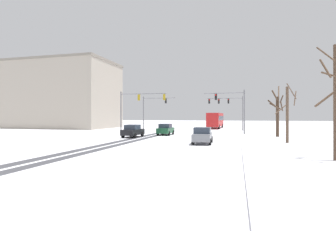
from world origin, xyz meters
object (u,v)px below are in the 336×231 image
object	(u,v)px
car_black_second	(133,131)
bare_tree_sidewalk_mid	(287,112)
car_grey_third	(203,135)
bare_tree_sidewalk_far	(277,113)
traffic_signal_far_left	(152,107)
traffic_signal_near_left	(137,103)
car_dark_green_lead	(166,129)
traffic_signal_near_right	(233,104)
traffic_signal_far_right	(228,105)
bare_tree_sidewalk_near	(335,99)
office_building_far_left_block	(58,95)
bus_oncoming	(215,119)

from	to	relation	value
car_black_second	bare_tree_sidewalk_mid	bearing A→B (deg)	-8.34
car_grey_third	bare_tree_sidewalk_far	world-z (taller)	bare_tree_sidewalk_far
car_black_second	traffic_signal_far_left	bearing A→B (deg)	99.14
traffic_signal_near_left	car_grey_third	bearing A→B (deg)	-44.89
bare_tree_sidewalk_mid	car_dark_green_lead	bearing A→B (deg)	153.56
traffic_signal_near_right	traffic_signal_far_right	distance (m)	11.87
traffic_signal_far_left	car_dark_green_lead	world-z (taller)	traffic_signal_far_left
car_grey_third	bare_tree_sidewalk_near	world-z (taller)	bare_tree_sidewalk_near
bare_tree_sidewalk_far	office_building_far_left_block	world-z (taller)	office_building_far_left_block
car_dark_green_lead	traffic_signal_far_left	bearing A→B (deg)	117.18
bare_tree_sidewalk_mid	bare_tree_sidewalk_far	bearing A→B (deg)	88.80
traffic_signal_far_right	bus_oncoming	xyz separation A→B (m)	(-3.06, 7.93, -2.82)
bare_tree_sidewalk_near	bare_tree_sidewalk_far	size ratio (longest dim) A/B	1.16
car_dark_green_lead	bus_oncoming	size ratio (longest dim) A/B	0.37
car_grey_third	bare_tree_sidewalk_mid	bearing A→B (deg)	20.08
bare_tree_sidewalk_near	car_dark_green_lead	bearing A→B (deg)	131.04
car_grey_third	bus_oncoming	xyz separation A→B (m)	(-1.41, 33.06, 1.18)
traffic_signal_far_right	office_building_far_left_block	bearing A→B (deg)	177.29
traffic_signal_far_right	traffic_signal_far_left	bearing A→B (deg)	-164.79
traffic_signal_near_left	office_building_far_left_block	bearing A→B (deg)	149.00
car_black_second	traffic_signal_near_left	bearing A→B (deg)	106.67
car_grey_third	bare_tree_sidewalk_far	distance (m)	14.17
traffic_signal_far_left	car_black_second	world-z (taller)	traffic_signal_far_left
traffic_signal_near_right	car_dark_green_lead	size ratio (longest dim) A/B	1.57
office_building_far_left_block	bare_tree_sidewalk_far	bearing A→B (deg)	-19.05
traffic_signal_far_left	car_grey_third	size ratio (longest dim) A/B	1.56
car_grey_third	traffic_signal_far_left	bearing A→B (deg)	119.89
car_grey_third	bus_oncoming	size ratio (longest dim) A/B	0.38
bare_tree_sidewalk_near	bare_tree_sidewalk_far	distance (m)	18.99
traffic_signal_far_left	car_grey_third	world-z (taller)	traffic_signal_far_left
bare_tree_sidewalk_mid	bare_tree_sidewalk_far	world-z (taller)	bare_tree_sidewalk_far
traffic_signal_near_right	bare_tree_sidewalk_mid	xyz separation A→B (m)	(5.55, -10.31, -1.25)
car_black_second	traffic_signal_near_right	bearing A→B (deg)	31.66
traffic_signal_far_left	car_dark_green_lead	bearing A→B (deg)	-62.82
traffic_signal_far_right	bare_tree_sidewalk_far	xyz separation A→B (m)	(6.77, -13.95, -1.74)
traffic_signal_far_left	traffic_signal_near_right	xyz separation A→B (m)	(14.96, -8.03, -0.03)
traffic_signal_near_right	traffic_signal_near_left	xyz separation A→B (m)	(-14.17, -1.89, 0.28)
car_grey_third	bus_oncoming	distance (m)	33.11
traffic_signal_far_right	bus_oncoming	world-z (taller)	traffic_signal_far_right
traffic_signal_far_right	office_building_far_left_block	distance (m)	39.14
car_grey_third	bare_tree_sidewalk_mid	world-z (taller)	bare_tree_sidewalk_mid
traffic_signal_far_right	car_black_second	size ratio (longest dim) A/B	1.61
traffic_signal_far_right	bare_tree_sidewalk_near	world-z (taller)	bare_tree_sidewalk_near
traffic_signal_near_left	bare_tree_sidewalk_near	size ratio (longest dim) A/B	1.01
bare_tree_sidewalk_far	traffic_signal_near_left	bearing A→B (deg)	179.28
bare_tree_sidewalk_mid	car_grey_third	bearing A→B (deg)	-159.92
car_dark_green_lead	bus_oncoming	world-z (taller)	bus_oncoming
car_grey_third	office_building_far_left_block	distance (m)	46.57
car_dark_green_lead	car_grey_third	size ratio (longest dim) A/B	0.99
car_black_second	car_grey_third	distance (m)	11.26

